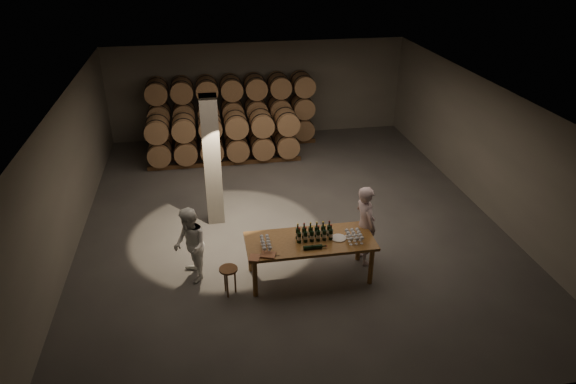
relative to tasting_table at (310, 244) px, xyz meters
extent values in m
plane|color=#4D4A48|center=(0.00, 2.50, -0.80)|extent=(12.00, 12.00, 0.00)
plane|color=#605E59|center=(0.00, 2.50, 2.40)|extent=(12.00, 12.00, 0.00)
plane|color=slate|center=(0.00, 8.50, 0.80)|extent=(10.00, 0.00, 10.00)
plane|color=slate|center=(0.00, -3.50, 0.80)|extent=(10.00, 0.00, 10.00)
plane|color=slate|center=(-5.00, 2.50, 0.80)|extent=(0.00, 12.00, 12.00)
plane|color=slate|center=(5.00, 2.50, 0.80)|extent=(0.00, 12.00, 12.00)
cube|color=slate|center=(-1.80, 2.70, 0.80)|extent=(0.40, 0.40, 3.20)
cylinder|color=brown|center=(-1.18, -0.43, -0.38)|extent=(0.10, 0.10, 0.84)
cylinder|color=brown|center=(1.18, -0.43, -0.38)|extent=(0.10, 0.10, 0.84)
cylinder|color=brown|center=(-1.18, 0.43, -0.38)|extent=(0.10, 0.10, 0.84)
cylinder|color=brown|center=(1.18, 0.43, -0.38)|extent=(0.10, 0.10, 0.84)
cube|color=brown|center=(0.00, 0.00, 0.07)|extent=(2.60, 1.10, 0.06)
cube|color=brown|center=(-0.96, 7.40, -0.74)|extent=(5.48, 0.10, 0.12)
cube|color=brown|center=(-0.96, 8.00, -0.74)|extent=(5.48, 0.10, 0.12)
cylinder|color=#8F6440|center=(-3.30, 7.70, -0.33)|extent=(0.70, 0.95, 0.70)
cylinder|color=black|center=(-3.30, 7.44, -0.33)|extent=(0.73, 0.04, 0.73)
cylinder|color=black|center=(-3.30, 7.96, -0.33)|extent=(0.73, 0.04, 0.73)
cylinder|color=#8F6440|center=(-2.52, 7.70, -0.33)|extent=(0.70, 0.95, 0.70)
cylinder|color=black|center=(-2.52, 7.44, -0.33)|extent=(0.73, 0.04, 0.73)
cylinder|color=black|center=(-2.52, 7.96, -0.33)|extent=(0.73, 0.04, 0.73)
cylinder|color=#8F6440|center=(-1.74, 7.70, -0.33)|extent=(0.70, 0.95, 0.70)
cylinder|color=black|center=(-1.74, 7.44, -0.33)|extent=(0.73, 0.04, 0.73)
cylinder|color=black|center=(-1.74, 7.96, -0.33)|extent=(0.73, 0.04, 0.73)
cylinder|color=#8F6440|center=(-0.96, 7.70, -0.33)|extent=(0.70, 0.95, 0.70)
cylinder|color=black|center=(-0.96, 7.44, -0.33)|extent=(0.73, 0.04, 0.73)
cylinder|color=black|center=(-0.96, 7.96, -0.33)|extent=(0.73, 0.04, 0.73)
cylinder|color=#8F6440|center=(-0.18, 7.70, -0.33)|extent=(0.70, 0.95, 0.70)
cylinder|color=black|center=(-0.18, 7.44, -0.33)|extent=(0.73, 0.04, 0.73)
cylinder|color=black|center=(-0.18, 7.96, -0.33)|extent=(0.73, 0.04, 0.73)
cylinder|color=#8F6440|center=(0.60, 7.70, -0.33)|extent=(0.70, 0.95, 0.70)
cylinder|color=black|center=(0.60, 7.44, -0.33)|extent=(0.73, 0.04, 0.73)
cylinder|color=black|center=(0.60, 7.96, -0.33)|extent=(0.73, 0.04, 0.73)
cylinder|color=#8F6440|center=(1.38, 7.70, -0.33)|extent=(0.70, 0.95, 0.70)
cylinder|color=black|center=(1.38, 7.44, -0.33)|extent=(0.73, 0.04, 0.73)
cylinder|color=black|center=(1.38, 7.96, -0.33)|extent=(0.73, 0.04, 0.73)
cylinder|color=#8F6440|center=(-3.30, 7.70, 0.41)|extent=(0.70, 0.95, 0.70)
cylinder|color=black|center=(-3.30, 7.44, 0.41)|extent=(0.73, 0.04, 0.73)
cylinder|color=black|center=(-3.30, 7.96, 0.41)|extent=(0.73, 0.04, 0.73)
cylinder|color=#8F6440|center=(-2.52, 7.70, 0.41)|extent=(0.70, 0.95, 0.70)
cylinder|color=black|center=(-2.52, 7.44, 0.41)|extent=(0.73, 0.04, 0.73)
cylinder|color=black|center=(-2.52, 7.96, 0.41)|extent=(0.73, 0.04, 0.73)
cylinder|color=#8F6440|center=(-1.74, 7.70, 0.41)|extent=(0.70, 0.95, 0.70)
cylinder|color=black|center=(-1.74, 7.44, 0.41)|extent=(0.73, 0.04, 0.73)
cylinder|color=black|center=(-1.74, 7.96, 0.41)|extent=(0.73, 0.04, 0.73)
cylinder|color=#8F6440|center=(-0.96, 7.70, 0.41)|extent=(0.70, 0.95, 0.70)
cylinder|color=black|center=(-0.96, 7.44, 0.41)|extent=(0.73, 0.04, 0.73)
cylinder|color=black|center=(-0.96, 7.96, 0.41)|extent=(0.73, 0.04, 0.73)
cylinder|color=#8F6440|center=(-0.18, 7.70, 0.41)|extent=(0.70, 0.95, 0.70)
cylinder|color=black|center=(-0.18, 7.44, 0.41)|extent=(0.73, 0.04, 0.73)
cylinder|color=black|center=(-0.18, 7.96, 0.41)|extent=(0.73, 0.04, 0.73)
cylinder|color=#8F6440|center=(0.60, 7.70, 0.41)|extent=(0.70, 0.95, 0.70)
cylinder|color=black|center=(0.60, 7.44, 0.41)|extent=(0.73, 0.04, 0.73)
cylinder|color=black|center=(0.60, 7.96, 0.41)|extent=(0.73, 0.04, 0.73)
cylinder|color=#8F6440|center=(1.38, 7.70, 0.41)|extent=(0.70, 0.95, 0.70)
cylinder|color=black|center=(1.38, 7.44, 0.41)|extent=(0.73, 0.04, 0.73)
cylinder|color=black|center=(1.38, 7.96, 0.41)|extent=(0.73, 0.04, 0.73)
cylinder|color=#8F6440|center=(-3.30, 7.70, 1.15)|extent=(0.70, 0.95, 0.70)
cylinder|color=black|center=(-3.30, 7.44, 1.15)|extent=(0.73, 0.04, 0.73)
cylinder|color=black|center=(-3.30, 7.96, 1.15)|extent=(0.73, 0.04, 0.73)
cylinder|color=#8F6440|center=(-2.52, 7.70, 1.15)|extent=(0.70, 0.95, 0.70)
cylinder|color=black|center=(-2.52, 7.44, 1.15)|extent=(0.73, 0.04, 0.73)
cylinder|color=black|center=(-2.52, 7.96, 1.15)|extent=(0.73, 0.04, 0.73)
cylinder|color=#8F6440|center=(-1.74, 7.70, 1.15)|extent=(0.70, 0.95, 0.70)
cylinder|color=black|center=(-1.74, 7.44, 1.15)|extent=(0.73, 0.04, 0.73)
cylinder|color=black|center=(-1.74, 7.96, 1.15)|extent=(0.73, 0.04, 0.73)
cylinder|color=#8F6440|center=(-0.96, 7.70, 1.15)|extent=(0.70, 0.95, 0.70)
cylinder|color=black|center=(-0.96, 7.44, 1.15)|extent=(0.73, 0.04, 0.73)
cylinder|color=black|center=(-0.96, 7.96, 1.15)|extent=(0.73, 0.04, 0.73)
cylinder|color=#8F6440|center=(-0.18, 7.70, 1.15)|extent=(0.70, 0.95, 0.70)
cylinder|color=black|center=(-0.18, 7.44, 1.15)|extent=(0.73, 0.04, 0.73)
cylinder|color=black|center=(-0.18, 7.96, 1.15)|extent=(0.73, 0.04, 0.73)
cylinder|color=#8F6440|center=(0.60, 7.70, 1.15)|extent=(0.70, 0.95, 0.70)
cylinder|color=black|center=(0.60, 7.44, 1.15)|extent=(0.73, 0.04, 0.73)
cylinder|color=black|center=(0.60, 7.96, 1.15)|extent=(0.73, 0.04, 0.73)
cylinder|color=#8F6440|center=(1.38, 7.70, 1.15)|extent=(0.70, 0.95, 0.70)
cylinder|color=black|center=(1.38, 7.44, 1.15)|extent=(0.73, 0.04, 0.73)
cylinder|color=black|center=(1.38, 7.96, 1.15)|extent=(0.73, 0.04, 0.73)
cube|color=brown|center=(-1.35, 6.00, -0.74)|extent=(4.70, 0.10, 0.12)
cube|color=brown|center=(-1.35, 6.60, -0.74)|extent=(4.70, 0.10, 0.12)
cylinder|color=#8F6440|center=(-3.30, 6.30, -0.33)|extent=(0.70, 0.95, 0.70)
cylinder|color=black|center=(-3.30, 6.04, -0.33)|extent=(0.73, 0.04, 0.73)
cylinder|color=black|center=(-3.30, 6.56, -0.33)|extent=(0.73, 0.04, 0.73)
cylinder|color=#8F6440|center=(-2.52, 6.30, -0.33)|extent=(0.70, 0.95, 0.70)
cylinder|color=black|center=(-2.52, 6.04, -0.33)|extent=(0.73, 0.04, 0.73)
cylinder|color=black|center=(-2.52, 6.56, -0.33)|extent=(0.73, 0.04, 0.73)
cylinder|color=#8F6440|center=(-1.74, 6.30, -0.33)|extent=(0.70, 0.95, 0.70)
cylinder|color=black|center=(-1.74, 6.04, -0.33)|extent=(0.73, 0.04, 0.73)
cylinder|color=black|center=(-1.74, 6.56, -0.33)|extent=(0.73, 0.04, 0.73)
cylinder|color=#8F6440|center=(-0.96, 6.30, -0.33)|extent=(0.70, 0.95, 0.70)
cylinder|color=black|center=(-0.96, 6.04, -0.33)|extent=(0.73, 0.04, 0.73)
cylinder|color=black|center=(-0.96, 6.56, -0.33)|extent=(0.73, 0.04, 0.73)
cylinder|color=#8F6440|center=(-0.18, 6.30, -0.33)|extent=(0.70, 0.95, 0.70)
cylinder|color=black|center=(-0.18, 6.04, -0.33)|extent=(0.73, 0.04, 0.73)
cylinder|color=black|center=(-0.18, 6.56, -0.33)|extent=(0.73, 0.04, 0.73)
cylinder|color=#8F6440|center=(0.60, 6.30, -0.33)|extent=(0.70, 0.95, 0.70)
cylinder|color=black|center=(0.60, 6.04, -0.33)|extent=(0.73, 0.04, 0.73)
cylinder|color=black|center=(0.60, 6.56, -0.33)|extent=(0.73, 0.04, 0.73)
cylinder|color=#8F6440|center=(-3.30, 6.30, 0.41)|extent=(0.70, 0.95, 0.70)
cylinder|color=black|center=(-3.30, 6.04, 0.41)|extent=(0.73, 0.04, 0.73)
cylinder|color=black|center=(-3.30, 6.56, 0.41)|extent=(0.73, 0.04, 0.73)
cylinder|color=#8F6440|center=(-2.52, 6.30, 0.41)|extent=(0.70, 0.95, 0.70)
cylinder|color=black|center=(-2.52, 6.04, 0.41)|extent=(0.73, 0.04, 0.73)
cylinder|color=black|center=(-2.52, 6.56, 0.41)|extent=(0.73, 0.04, 0.73)
cylinder|color=#8F6440|center=(-1.74, 6.30, 0.41)|extent=(0.70, 0.95, 0.70)
cylinder|color=black|center=(-1.74, 6.04, 0.41)|extent=(0.73, 0.04, 0.73)
cylinder|color=black|center=(-1.74, 6.56, 0.41)|extent=(0.73, 0.04, 0.73)
cylinder|color=#8F6440|center=(-0.96, 6.30, 0.41)|extent=(0.70, 0.95, 0.70)
cylinder|color=black|center=(-0.96, 6.04, 0.41)|extent=(0.73, 0.04, 0.73)
cylinder|color=black|center=(-0.96, 6.56, 0.41)|extent=(0.73, 0.04, 0.73)
cylinder|color=#8F6440|center=(-0.18, 6.30, 0.41)|extent=(0.70, 0.95, 0.70)
cylinder|color=black|center=(-0.18, 6.04, 0.41)|extent=(0.73, 0.04, 0.73)
cylinder|color=black|center=(-0.18, 6.56, 0.41)|extent=(0.73, 0.04, 0.73)
cylinder|color=#8F6440|center=(0.60, 6.30, 0.41)|extent=(0.70, 0.95, 0.70)
cylinder|color=black|center=(0.60, 6.04, 0.41)|extent=(0.73, 0.04, 0.73)
cylinder|color=black|center=(0.60, 6.56, 0.41)|extent=(0.73, 0.04, 0.73)
cylinder|color=black|center=(-0.23, -0.05, 0.22)|extent=(0.08, 0.08, 0.23)
cylinder|color=silver|center=(-0.23, -0.05, 0.21)|extent=(0.09, 0.09, 0.07)
cylinder|color=black|center=(-0.23, -0.05, 0.38)|extent=(0.03, 0.03, 0.09)
cylinder|color=gold|center=(-0.23, -0.05, 0.43)|extent=(0.04, 0.04, 0.03)
cylinder|color=black|center=(-0.23, 0.10, 0.22)|extent=(0.08, 0.08, 0.23)
cylinder|color=silver|center=(-0.23, 0.10, 0.21)|extent=(0.09, 0.09, 0.07)
cylinder|color=black|center=(-0.23, 0.10, 0.38)|extent=(0.03, 0.03, 0.09)
cylinder|color=maroon|center=(-0.23, 0.10, 0.43)|extent=(0.04, 0.04, 0.03)
cylinder|color=black|center=(-0.10, -0.05, 0.22)|extent=(0.08, 0.08, 0.23)
cylinder|color=silver|center=(-0.10, -0.05, 0.21)|extent=(0.09, 0.09, 0.07)
cylinder|color=black|center=(-0.10, -0.05, 0.38)|extent=(0.03, 0.03, 0.09)
cylinder|color=maroon|center=(-0.10, -0.05, 0.43)|extent=(0.04, 0.04, 0.03)
cylinder|color=black|center=(-0.10, 0.10, 0.22)|extent=(0.08, 0.08, 0.23)
cylinder|color=silver|center=(-0.10, 0.10, 0.21)|extent=(0.09, 0.09, 0.07)
cylinder|color=black|center=(-0.10, 0.10, 0.38)|extent=(0.03, 0.03, 0.09)
cylinder|color=gold|center=(-0.10, 0.10, 0.43)|extent=(0.04, 0.04, 0.03)
cylinder|color=black|center=(0.03, -0.05, 0.22)|extent=(0.08, 0.08, 0.23)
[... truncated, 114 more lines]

